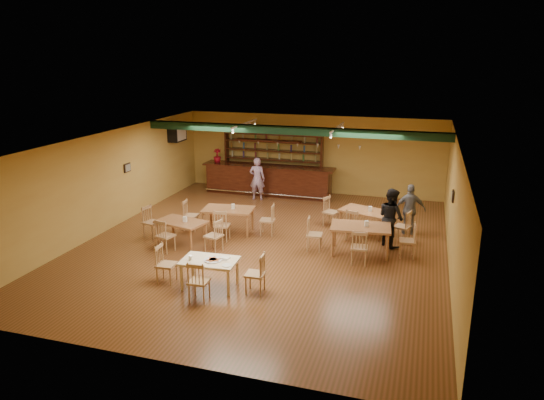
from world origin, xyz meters
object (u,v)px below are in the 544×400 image
(dining_table_a, at_px, (229,220))
(patron_bar, at_px, (257,179))
(bar_counter, at_px, (268,180))
(dining_table_b, at_px, (365,222))
(near_table, at_px, (210,274))
(patron_right_a, at_px, (391,217))
(dining_table_d, at_px, (360,240))
(dining_table_c, at_px, (182,232))

(dining_table_a, relative_size, patron_bar, 0.94)
(dining_table_a, bearing_deg, patron_bar, 88.39)
(bar_counter, bearing_deg, patron_bar, -101.70)
(dining_table_b, bearing_deg, near_table, -102.20)
(dining_table_a, bearing_deg, bar_counter, 85.32)
(near_table, distance_m, patron_right_a, 5.50)
(near_table, bearing_deg, dining_table_a, 102.33)
(dining_table_d, relative_size, near_table, 1.24)
(bar_counter, distance_m, dining_table_a, 4.51)
(dining_table_b, height_order, near_table, dining_table_b)
(dining_table_b, xyz_separation_m, dining_table_d, (0.07, -1.66, 0.03))
(dining_table_d, xyz_separation_m, patron_right_a, (0.73, 0.86, 0.44))
(dining_table_a, distance_m, dining_table_d, 4.09)
(dining_table_b, height_order, patron_right_a, patron_right_a)
(patron_right_a, bearing_deg, bar_counter, 6.53)
(dining_table_d, bearing_deg, bar_counter, 123.87)
(near_table, height_order, patron_right_a, patron_right_a)
(bar_counter, xyz_separation_m, dining_table_b, (4.12, -3.40, -0.20))
(bar_counter, relative_size, patron_right_a, 3.06)
(near_table, relative_size, patron_right_a, 0.77)
(dining_table_c, bearing_deg, near_table, -37.31)
(dining_table_b, relative_size, patron_right_a, 0.87)
(bar_counter, relative_size, dining_table_b, 3.51)
(bar_counter, height_order, near_table, bar_counter)
(dining_table_d, bearing_deg, dining_table_c, -176.99)
(dining_table_a, relative_size, dining_table_c, 1.09)
(dining_table_b, height_order, patron_bar, patron_bar)
(patron_bar, bearing_deg, dining_table_b, 143.90)
(dining_table_c, relative_size, dining_table_d, 0.87)
(dining_table_c, relative_size, patron_bar, 0.87)
(patron_right_a, bearing_deg, patron_bar, 13.48)
(patron_bar, height_order, patron_right_a, patron_right_a)
(dining_table_c, relative_size, patron_right_a, 0.83)
(bar_counter, distance_m, near_table, 8.26)
(dining_table_c, distance_m, patron_right_a, 5.93)
(bar_counter, distance_m, dining_table_b, 5.35)
(near_table, xyz_separation_m, patron_right_a, (3.77, 3.98, 0.49))
(dining_table_b, relative_size, near_table, 1.13)
(dining_table_d, distance_m, patron_right_a, 1.21)
(bar_counter, bearing_deg, dining_table_b, -39.48)
(dining_table_d, bearing_deg, near_table, -140.13)
(dining_table_d, height_order, patron_right_a, patron_right_a)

